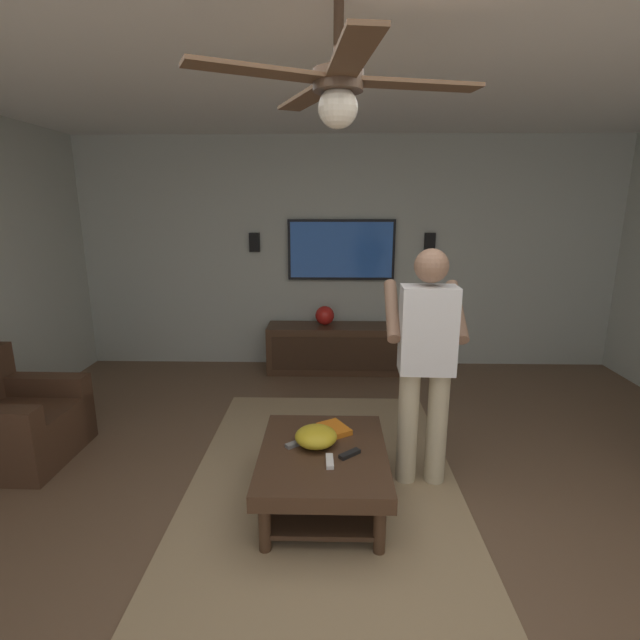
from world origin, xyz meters
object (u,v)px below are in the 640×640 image
object	(u,v)px
media_console	(341,348)
person_standing	(426,355)
book	(334,429)
wall_speaker_right	(255,242)
bowl	(316,437)
coffee_table	(323,465)
remote_white	(330,461)
ceiling_fan	(337,88)
armchair	(11,425)
wall_speaker_left	(430,242)
vase_round	(325,315)
tv	(341,250)
remote_grey	(296,443)
remote_black	(350,454)

from	to	relation	value
media_console	person_standing	distance (m)	2.40
book	wall_speaker_right	size ratio (longest dim) A/B	1.00
bowl	book	bearing A→B (deg)	-31.43
bowl	coffee_table	bearing A→B (deg)	-142.43
bowl	person_standing	bearing A→B (deg)	-70.56
person_standing	remote_white	bearing A→B (deg)	128.36
remote_white	book	world-z (taller)	book
media_console	person_standing	world-z (taller)	person_standing
person_standing	ceiling_fan	distance (m)	1.83
remote_white	coffee_table	bearing A→B (deg)	13.02
book	wall_speaker_right	world-z (taller)	wall_speaker_right
armchair	wall_speaker_left	bearing A→B (deg)	33.45
coffee_table	vase_round	size ratio (longest dim) A/B	4.55
coffee_table	person_standing	world-z (taller)	person_standing
remote_white	ceiling_fan	world-z (taller)	ceiling_fan
armchair	coffee_table	bearing A→B (deg)	-11.84
wall_speaker_left	person_standing	bearing A→B (deg)	168.54
armchair	remote_white	bearing A→B (deg)	-14.99
armchair	tv	world-z (taller)	tv
media_console	tv	world-z (taller)	tv
person_standing	coffee_table	bearing A→B (deg)	117.11
person_standing	bowl	bearing A→B (deg)	111.41
media_console	bowl	xyz separation A→B (m)	(-2.51, 0.21, 0.19)
armchair	remote_grey	xyz separation A→B (m)	(-0.48, -2.21, 0.13)
bowl	ceiling_fan	distance (m)	2.03
person_standing	remote_grey	size ratio (longest dim) A/B	10.93
tv	remote_white	distance (m)	3.13
coffee_table	media_console	world-z (taller)	media_console
bowl	remote_white	world-z (taller)	bowl
person_standing	ceiling_fan	world-z (taller)	ceiling_fan
person_standing	media_console	bearing A→B (deg)	14.90
vase_round	tv	bearing A→B (deg)	-43.84
media_console	remote_white	size ratio (longest dim) A/B	11.33
remote_grey	ceiling_fan	bearing A→B (deg)	69.00
remote_black	coffee_table	bearing A→B (deg)	-61.71
bowl	vase_round	distance (m)	2.56
ceiling_fan	media_console	bearing A→B (deg)	-1.83
bowl	wall_speaker_left	xyz separation A→B (m)	(2.76, -1.24, 1.03)
bowl	wall_speaker_right	world-z (taller)	wall_speaker_right
armchair	remote_grey	size ratio (longest dim) A/B	5.48
armchair	tv	xyz separation A→B (m)	(2.27, -2.55, 1.12)
remote_black	wall_speaker_right	world-z (taller)	wall_speaker_right
media_console	wall_speaker_left	size ratio (longest dim) A/B	7.73
book	armchair	bearing A→B (deg)	-127.94
media_console	wall_speaker_left	xyz separation A→B (m)	(0.25, -1.02, 1.21)
coffee_table	media_console	size ratio (longest dim) A/B	0.59
tv	remote_white	size ratio (longest dim) A/B	8.29
media_console	tv	bearing A→B (deg)	-180.00
tv	wall_speaker_right	distance (m)	1.02
remote_white	ceiling_fan	xyz separation A→B (m)	(-0.51, -0.02, 1.94)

